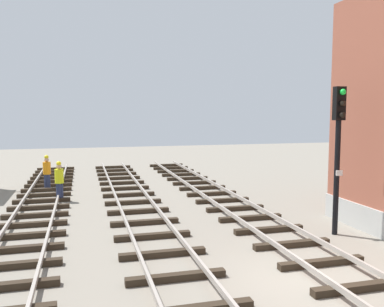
# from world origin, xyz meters

# --- Properties ---
(ground_plane) EXTENTS (80.00, 80.00, 0.00)m
(ground_plane) POSITION_xyz_m (0.00, 0.00, 0.00)
(ground_plane) COLOR gray
(track_near_building) EXTENTS (2.50, 45.18, 0.32)m
(track_near_building) POSITION_xyz_m (0.95, 0.00, 0.13)
(track_near_building) COLOR #2D2319
(track_near_building) RESTS_ON ground
(track_centre) EXTENTS (2.50, 45.18, 0.32)m
(track_centre) POSITION_xyz_m (-3.04, -0.00, 0.13)
(track_centre) COLOR #2D2319
(track_centre) RESTS_ON ground
(signal_mast) EXTENTS (0.36, 0.40, 4.95)m
(signal_mast) POSITION_xyz_m (3.00, 3.22, 3.13)
(signal_mast) COLOR black
(signal_mast) RESTS_ON ground
(track_worker_foreground) EXTENTS (0.40, 0.40, 1.87)m
(track_worker_foreground) POSITION_xyz_m (-7.01, 14.10, 0.93)
(track_worker_foreground) COLOR #262D4C
(track_worker_foreground) RESTS_ON ground
(track_worker_distant) EXTENTS (0.40, 0.40, 1.87)m
(track_worker_distant) POSITION_xyz_m (-6.24, 11.08, 0.93)
(track_worker_distant) COLOR #262D4C
(track_worker_distant) RESTS_ON ground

